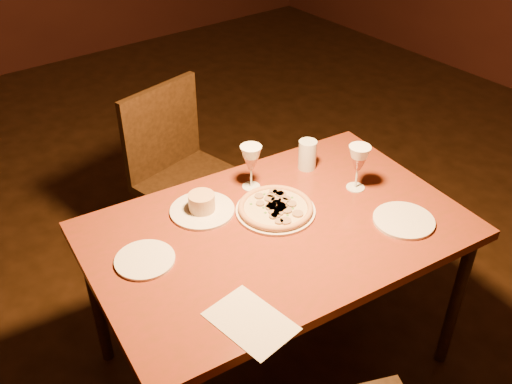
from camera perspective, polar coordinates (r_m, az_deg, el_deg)
floor at (r=2.63m, az=2.59°, el=-12.06°), size 7.00×7.00×0.00m
dining_table at (r=2.02m, az=2.13°, el=-4.85°), size 1.38×0.97×0.69m
chair_far at (r=2.64m, az=-7.23°, el=1.97°), size 0.51×0.51×0.89m
pizza_plate at (r=2.04m, az=1.97°, el=-1.62°), size 0.29×0.29×0.03m
ramekin_saucer at (r=2.05m, az=-5.42°, el=-1.43°), size 0.23×0.23×0.07m
wine_glass_far at (r=2.13m, az=-0.50°, el=2.50°), size 0.08×0.08×0.18m
wine_glass_right at (r=2.16m, az=10.13°, el=2.40°), size 0.08×0.08×0.18m
water_tumbler at (r=2.28m, az=5.16°, el=3.74°), size 0.07×0.07×0.12m
side_plate_left at (r=1.88m, az=-11.05°, el=-6.66°), size 0.19×0.19×0.01m
side_plate_near at (r=2.07m, az=14.56°, el=-2.76°), size 0.22×0.22×0.01m
menu_card at (r=1.66m, az=-0.53°, el=-12.82°), size 0.20×0.27×0.00m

